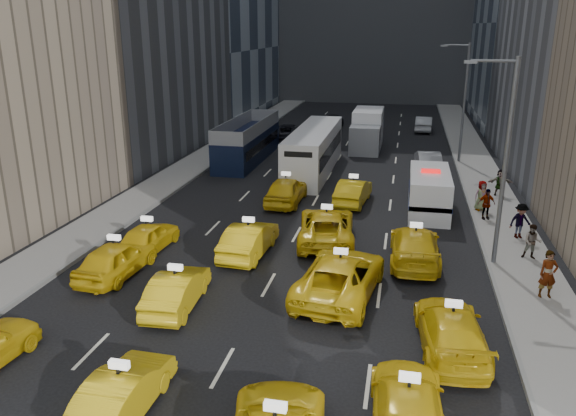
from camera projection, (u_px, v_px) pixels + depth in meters
The scene contains 34 objects.
ground at pixel (200, 408), 15.60m from camera, with size 160.00×160.00×0.00m, color black.
sidewalk_west at pixel (184, 171), 40.91m from camera, with size 3.00×90.00×0.15m, color gray.
sidewalk_east at pixel (486, 187), 36.78m from camera, with size 3.00×90.00×0.15m, color gray.
curb_west at pixel (203, 172), 40.62m from camera, with size 0.15×90.00×0.18m, color slate.
curb_east at pixel (463, 186), 37.06m from camera, with size 0.15×90.00×0.18m, color slate.
streetlight_near at pixel (503, 157), 23.45m from camera, with size 2.15×0.22×9.00m.
streetlight_far at pixel (463, 99), 42.06m from camera, with size 2.15×0.22×9.00m.
taxi_5 at pixel (122, 393), 15.18m from camera, with size 1.41×4.05×1.34m, color gold.
taxi_7 at pixel (407, 407), 14.59m from camera, with size 1.92×4.72×1.37m, color gold.
taxi_8 at pixel (116, 259), 23.67m from camera, with size 1.79×4.45×1.52m, color gold.
taxi_9 at pixel (177, 290), 21.05m from camera, with size 1.48×4.23×1.39m, color gold.
taxi_10 at pixel (340, 276), 21.90m from camera, with size 2.75×5.96×1.66m, color gold.
taxi_11 at pixel (451, 330), 18.22m from camera, with size 2.03×4.99×1.45m, color gold.
taxi_12 at pixel (148, 237), 26.37m from camera, with size 1.61×4.01×1.37m, color gold.
taxi_13 at pixel (249, 239), 25.86m from camera, with size 1.60×4.58×1.51m, color gold.
taxi_14 at pixel (326, 226), 27.45m from camera, with size 2.62×5.68×1.58m, color gold.
taxi_15 at pixel (415, 246), 25.06m from camera, with size 2.16×5.31×1.54m, color gold.
taxi_16 at pixel (286, 190), 33.37m from camera, with size 1.91×4.75×1.62m, color gold.
taxi_17 at pixel (353, 192), 33.42m from camera, with size 1.55×4.45×1.47m, color gold.
nypd_van at pixel (429, 193), 31.84m from camera, with size 2.70×5.92×2.47m.
double_decker at pixel (248, 140), 44.01m from camera, with size 2.86×11.07×3.20m.
city_bus at pixel (314, 151), 40.56m from camera, with size 2.58×12.16×3.14m.
box_truck at pixel (367, 130), 48.28m from camera, with size 3.32×7.37×3.25m.
misc_car_0 at pixel (428, 161), 40.80m from camera, with size 1.61×4.63×1.52m, color #96989D.
misc_car_1 at pixel (288, 132), 52.02m from camera, with size 2.52×5.46×1.52m, color black.
misc_car_2 at pixel (368, 123), 56.45m from camera, with size 2.29×5.64×1.64m, color slate.
misc_car_3 at pixel (333, 121), 58.08m from camera, with size 1.81×4.50×1.53m, color black.
misc_car_4 at pixel (424, 124), 56.49m from camera, with size 1.60×4.58×1.51m, color #95989C.
pedestrian_0 at pixel (548, 274), 21.41m from camera, with size 0.69×0.45×1.90m, color gray.
pedestrian_1 at pixel (532, 242), 25.03m from camera, with size 0.78×0.43×1.61m, color gray.
pedestrian_2 at pixel (520, 221), 27.48m from camera, with size 1.13×0.47×1.76m, color gray.
pedestrian_3 at pixel (486, 204), 30.23m from camera, with size 0.99×0.45×1.68m, color gray.
pedestrian_4 at pixel (481, 195), 31.70m from camera, with size 0.84×0.46×1.72m, color gray.
pedestrian_5 at pixel (500, 182), 34.52m from camera, with size 1.50×0.43×1.62m, color gray.
Camera 1 is at (5.11, -12.33, 10.12)m, focal length 35.00 mm.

